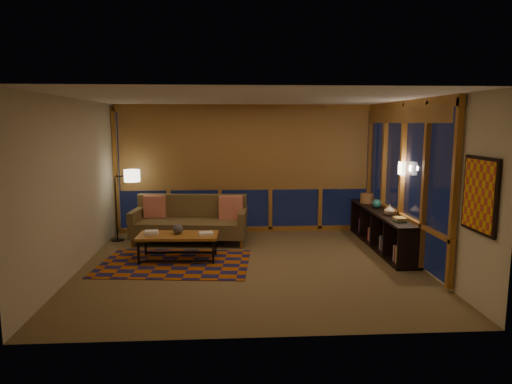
{
  "coord_description": "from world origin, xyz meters",
  "views": [
    {
      "loc": [
        -0.35,
        -7.17,
        2.33
      ],
      "look_at": [
        0.11,
        0.39,
        1.17
      ],
      "focal_mm": 32.0,
      "sensor_mm": 36.0,
      "label": 1
    }
  ],
  "objects": [
    {
      "name": "book_stack_b",
      "position": [
        -0.74,
        0.38,
        0.47
      ],
      "size": [
        0.25,
        0.22,
        0.04
      ],
      "primitive_type": null,
      "rotation": [
        0.0,
        0.0,
        0.18
      ],
      "color": "white",
      "rests_on": "coffee_table"
    },
    {
      "name": "wall_art",
      "position": [
        2.71,
        -1.85,
        1.45
      ],
      "size": [
        0.06,
        0.74,
        0.94
      ],
      "primitive_type": null,
      "color": "red",
      "rests_on": "walls"
    },
    {
      "name": "coffee_table",
      "position": [
        -1.22,
        0.43,
        0.22
      ],
      "size": [
        1.37,
        0.68,
        0.45
      ],
      "primitive_type": null,
      "rotation": [
        0.0,
        0.0,
        -0.05
      ],
      "color": "#B66E29",
      "rests_on": "floor"
    },
    {
      "name": "wall_sconce",
      "position": [
        2.62,
        0.45,
        1.55
      ],
      "size": [
        0.12,
        0.18,
        0.22
      ],
      "primitive_type": null,
      "color": "#FFF3CA",
      "rests_on": "walls"
    },
    {
      "name": "basket",
      "position": [
        2.47,
        1.86,
        0.79
      ],
      "size": [
        0.32,
        0.32,
        0.2
      ],
      "primitive_type": "cylinder",
      "rotation": [
        0.0,
        0.0,
        0.25
      ],
      "color": "#AB6F44",
      "rests_on": "bookshelf"
    },
    {
      "name": "vase",
      "position": [
        2.49,
        0.6,
        0.79
      ],
      "size": [
        0.22,
        0.22,
        0.2
      ],
      "primitive_type": "imported",
      "rotation": [
        0.0,
        0.0,
        0.22
      ],
      "color": "tan",
      "rests_on": "bookshelf"
    },
    {
      "name": "ceiling",
      "position": [
        0.0,
        0.0,
        2.7
      ],
      "size": [
        5.5,
        5.0,
        0.01
      ],
      "primitive_type": "cube",
      "color": "silver",
      "rests_on": "walls"
    },
    {
      "name": "area_rug",
      "position": [
        -1.26,
        0.22,
        0.01
      ],
      "size": [
        2.6,
        1.87,
        0.01
      ],
      "primitive_type": "cube",
      "rotation": [
        0.0,
        0.0,
        -0.1
      ],
      "color": "#964309",
      "rests_on": "floor"
    },
    {
      "name": "pillow_right",
      "position": [
        -0.31,
        1.62,
        0.68
      ],
      "size": [
        0.48,
        0.19,
        0.46
      ],
      "primitive_type": null,
      "rotation": [
        0.0,
        0.0,
        -0.08
      ],
      "color": "red",
      "rests_on": "sofa"
    },
    {
      "name": "ceramic_pot",
      "position": [
        -1.22,
        0.47,
        0.53
      ],
      "size": [
        0.18,
        0.18,
        0.17
      ],
      "primitive_type": "sphere",
      "rotation": [
        0.0,
        0.0,
        0.05
      ],
      "color": "black",
      "rests_on": "coffee_table"
    },
    {
      "name": "window_wall_right",
      "position": [
        2.68,
        0.6,
        1.35
      ],
      "size": [
        0.16,
        3.7,
        2.6
      ],
      "primitive_type": null,
      "color": "#B66E29",
      "rests_on": "walls"
    },
    {
      "name": "shelf_book_stack",
      "position": [
        2.49,
        0.1,
        0.73
      ],
      "size": [
        0.19,
        0.25,
        0.07
      ],
      "primitive_type": null,
      "rotation": [
        0.0,
        0.0,
        -0.09
      ],
      "color": "white",
      "rests_on": "bookshelf"
    },
    {
      "name": "bookshelf",
      "position": [
        2.49,
        1.0,
        0.35
      ],
      "size": [
        0.4,
        2.78,
        0.7
      ],
      "primitive_type": null,
      "color": "black",
      "rests_on": "floor"
    },
    {
      "name": "book_stack_a",
      "position": [
        -1.67,
        0.45,
        0.48
      ],
      "size": [
        0.27,
        0.22,
        0.07
      ],
      "primitive_type": null,
      "rotation": [
        0.0,
        0.0,
        0.11
      ],
      "color": "white",
      "rests_on": "coffee_table"
    },
    {
      "name": "teal_bowl",
      "position": [
        2.49,
        1.3,
        0.78
      ],
      "size": [
        0.2,
        0.2,
        0.17
      ],
      "primitive_type": "sphere",
      "rotation": [
        0.0,
        0.0,
        -0.16
      ],
      "color": "#226867",
      "rests_on": "bookshelf"
    },
    {
      "name": "floor_lamp",
      "position": [
        -2.58,
        1.83,
        0.71
      ],
      "size": [
        0.53,
        0.41,
        1.42
      ],
      "primitive_type": null,
      "rotation": [
        0.0,
        0.0,
        0.23
      ],
      "color": "black",
      "rests_on": "floor"
    },
    {
      "name": "sofa",
      "position": [
        -1.12,
        1.57,
        0.45
      ],
      "size": [
        2.26,
        1.09,
        0.89
      ],
      "primitive_type": null,
      "rotation": [
        0.0,
        0.0,
        -0.1
      ],
      "color": "brown",
      "rests_on": "floor"
    },
    {
      "name": "walls",
      "position": [
        0.0,
        0.0,
        1.35
      ],
      "size": [
        5.51,
        5.01,
        2.7
      ],
      "color": "beige",
      "rests_on": "floor"
    },
    {
      "name": "floor",
      "position": [
        0.0,
        0.0,
        0.0
      ],
      "size": [
        5.5,
        5.0,
        0.01
      ],
      "primitive_type": "cube",
      "color": "brown",
      "rests_on": "ground"
    },
    {
      "name": "pillow_left",
      "position": [
        -1.82,
        1.86,
        0.66
      ],
      "size": [
        0.44,
        0.15,
        0.44
      ],
      "primitive_type": null,
      "rotation": [
        0.0,
        0.0,
        -0.02
      ],
      "color": "red",
      "rests_on": "sofa"
    },
    {
      "name": "window_wall_back",
      "position": [
        0.0,
        2.43,
        1.35
      ],
      "size": [
        5.3,
        0.16,
        2.6
      ],
      "primitive_type": null,
      "color": "#B66E29",
      "rests_on": "walls"
    }
  ]
}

